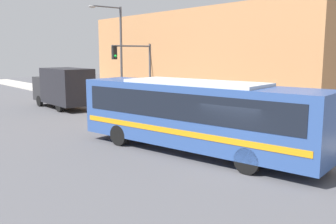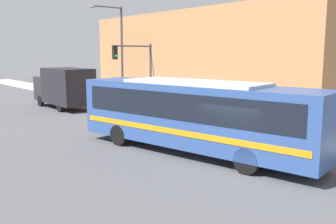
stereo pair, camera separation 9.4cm
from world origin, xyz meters
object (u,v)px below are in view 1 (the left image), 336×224
at_px(delivery_truck, 63,87).
at_px(parking_meter, 168,104).
at_px(fire_hydrant, 267,129).
at_px(pedestrian_near_corner, 172,99).
at_px(street_lamp, 117,48).
at_px(city_bus, 194,112).
at_px(traffic_light_pole, 137,66).

height_order(delivery_truck, parking_meter, delivery_truck).
height_order(delivery_truck, fire_hydrant, delivery_truck).
bearing_deg(pedestrian_near_corner, street_lamp, 112.63).
bearing_deg(fire_hydrant, street_lamp, 90.46).
height_order(city_bus, traffic_light_pole, traffic_light_pole).
relative_size(parking_meter, street_lamp, 0.16).
distance_m(city_bus, parking_meter, 9.36).
xyz_separation_m(traffic_light_pole, street_lamp, (0.90, 3.95, 1.27)).
height_order(city_bus, parking_meter, city_bus).
bearing_deg(pedestrian_near_corner, delivery_truck, 127.26).
bearing_deg(parking_meter, traffic_light_pole, 114.07).
bearing_deg(delivery_truck, city_bus, -94.87).
bearing_deg(street_lamp, parking_meter, -88.93).
distance_m(city_bus, traffic_light_pole, 11.00).
height_order(street_lamp, pedestrian_near_corner, street_lamp).
relative_size(delivery_truck, parking_meter, 5.31).
xyz_separation_m(parking_meter, pedestrian_near_corner, (1.77, 1.69, 0.03)).
height_order(city_bus, street_lamp, street_lamp).
relative_size(traffic_light_pole, street_lamp, 0.62).
bearing_deg(pedestrian_near_corner, parking_meter, -136.31).
bearing_deg(traffic_light_pole, street_lamp, 77.17).
xyz_separation_m(delivery_truck, street_lamp, (3.54, -2.61, 3.06)).
xyz_separation_m(delivery_truck, pedestrian_near_corner, (5.43, -7.13, -0.74)).
distance_m(fire_hydrant, pedestrian_near_corner, 9.96).
relative_size(delivery_truck, traffic_light_pole, 1.35).
distance_m(street_lamp, pedestrian_near_corner, 6.21).
xyz_separation_m(city_bus, traffic_light_pole, (4.06, 10.09, 1.65)).
bearing_deg(pedestrian_near_corner, fire_hydrant, -100.27).
height_order(delivery_truck, pedestrian_near_corner, delivery_truck).
relative_size(traffic_light_pole, pedestrian_near_corner, 2.86).
xyz_separation_m(delivery_truck, fire_hydrant, (3.66, -16.92, -1.26)).
xyz_separation_m(parking_meter, street_lamp, (-0.12, 6.22, 3.83)).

